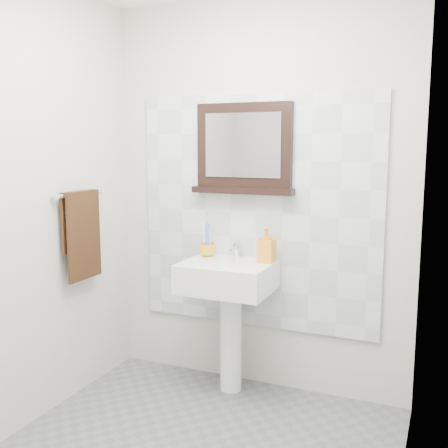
# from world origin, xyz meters

# --- Properties ---
(back_wall) EXTENTS (2.00, 0.01, 2.50)m
(back_wall) POSITION_xyz_m (0.00, 1.10, 1.25)
(back_wall) COLOR beige
(back_wall) RESTS_ON ground
(left_wall) EXTENTS (0.01, 2.20, 2.50)m
(left_wall) POSITION_xyz_m (-1.00, 0.00, 1.25)
(left_wall) COLOR beige
(left_wall) RESTS_ON ground
(right_wall) EXTENTS (0.01, 2.20, 2.50)m
(right_wall) POSITION_xyz_m (1.00, 0.00, 1.25)
(right_wall) COLOR beige
(right_wall) RESTS_ON ground
(splashback) EXTENTS (1.60, 0.02, 1.50)m
(splashback) POSITION_xyz_m (0.00, 1.09, 1.15)
(splashback) COLOR silver
(splashback) RESTS_ON back_wall
(pedestal_sink) EXTENTS (0.55, 0.44, 0.96)m
(pedestal_sink) POSITION_xyz_m (-0.11, 0.87, 0.68)
(pedestal_sink) COLOR white
(pedestal_sink) RESTS_ON ground
(toothbrush_cup) EXTENTS (0.13, 0.13, 0.08)m
(toothbrush_cup) POSITION_xyz_m (-0.30, 0.98, 0.90)
(toothbrush_cup) COLOR gold
(toothbrush_cup) RESTS_ON pedestal_sink
(toothbrushes) EXTENTS (0.05, 0.04, 0.21)m
(toothbrushes) POSITION_xyz_m (-0.30, 0.98, 0.98)
(toothbrushes) COLOR white
(toothbrushes) RESTS_ON toothbrush_cup
(soap_dispenser) EXTENTS (0.10, 0.10, 0.22)m
(soap_dispenser) POSITION_xyz_m (0.11, 0.97, 0.97)
(soap_dispenser) COLOR orange
(soap_dispenser) RESTS_ON pedestal_sink
(framed_mirror) EXTENTS (0.67, 0.11, 0.57)m
(framed_mirror) POSITION_xyz_m (-0.08, 1.06, 1.54)
(framed_mirror) COLOR black
(framed_mirror) RESTS_ON back_wall
(towel_bar) EXTENTS (0.07, 0.40, 0.03)m
(towel_bar) POSITION_xyz_m (-0.95, 0.52, 1.28)
(towel_bar) COLOR silver
(towel_bar) RESTS_ON left_wall
(hand_towel) EXTENTS (0.06, 0.30, 0.55)m
(hand_towel) POSITION_xyz_m (-0.94, 0.52, 1.07)
(hand_towel) COLOR black
(hand_towel) RESTS_ON towel_bar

